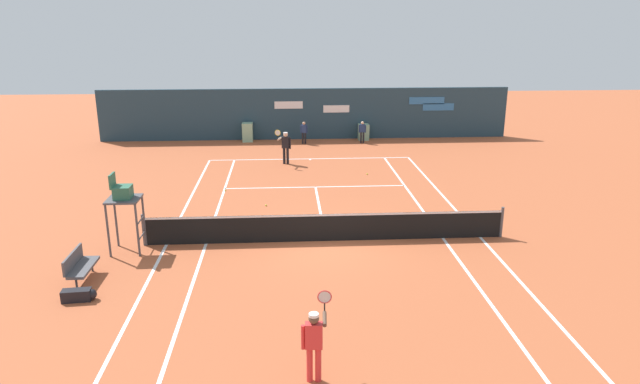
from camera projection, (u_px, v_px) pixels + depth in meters
name	position (u px, v px, depth m)	size (l,w,h in m)	color
ground_plane	(325.00, 235.00, 19.74)	(80.00, 80.00, 0.01)	#B25633
tennis_net	(326.00, 227.00, 19.05)	(12.10, 0.10, 1.07)	#4C4C51
sponsor_back_wall	(306.00, 115.00, 34.96)	(25.00, 1.02, 3.10)	#233D4C
umpire_chair	(123.00, 199.00, 17.86)	(1.00, 1.00, 2.58)	#47474C
player_bench	(79.00, 265.00, 16.12)	(0.54, 1.47, 0.88)	#38383D
equipment_bag	(80.00, 295.00, 15.10)	(0.90, 0.36, 0.32)	black
player_on_baseline	(285.00, 145.00, 29.03)	(0.80, 0.68, 1.87)	black
player_near_side	(314.00, 340.00, 11.55)	(0.66, 0.65, 1.80)	red
ball_kid_left_post	(362.00, 131.00, 33.98)	(0.43, 0.22, 1.31)	black
ball_kid_right_post	(304.00, 131.00, 33.77)	(0.44, 0.21, 1.33)	black
tennis_ball_by_sideline	(225.00, 190.00, 24.73)	(0.07, 0.07, 0.07)	#CCE033
tennis_ball_near_service_line	(367.00, 174.00, 27.29)	(0.07, 0.07, 0.07)	#CCE033
tennis_ball_mid_court	(266.00, 205.00, 22.73)	(0.07, 0.07, 0.07)	#CCE033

